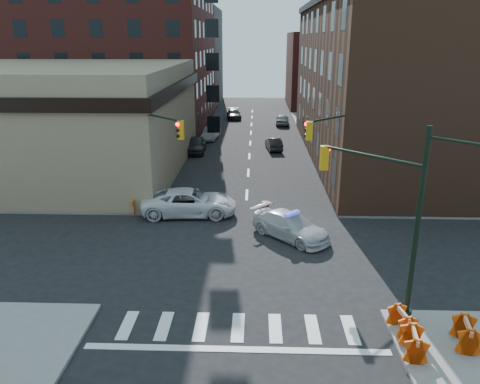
# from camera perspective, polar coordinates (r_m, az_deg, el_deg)

# --- Properties ---
(ground) EXTENTS (140.00, 140.00, 0.00)m
(ground) POSITION_cam_1_polar(r_m,az_deg,el_deg) (25.51, 0.35, -7.53)
(ground) COLOR black
(ground) RESTS_ON ground
(sidewalk_nw) EXTENTS (34.00, 54.50, 0.15)m
(sidewalk_nw) POSITION_cam_1_polar(r_m,az_deg,el_deg) (61.52, -20.79, 6.75)
(sidewalk_nw) COLOR gray
(sidewalk_nw) RESTS_ON ground
(sidewalk_ne) EXTENTS (34.00, 54.50, 0.15)m
(sidewalk_ne) POSITION_cam_1_polar(r_m,az_deg,el_deg) (61.03, 23.60, 6.32)
(sidewalk_ne) COLOR gray
(sidewalk_ne) RESTS_ON ground
(bank_building) EXTENTS (22.00, 22.00, 9.00)m
(bank_building) POSITION_cam_1_polar(r_m,az_deg,el_deg) (43.73, -22.07, 8.26)
(bank_building) COLOR #887959
(bank_building) RESTS_ON ground
(apartment_block) EXTENTS (25.00, 25.00, 24.00)m
(apartment_block) POSITION_cam_1_polar(r_m,az_deg,el_deg) (65.82, -15.73, 18.40)
(apartment_block) COLOR #5A211C
(apartment_block) RESTS_ON ground
(commercial_row_ne) EXTENTS (14.00, 34.00, 14.00)m
(commercial_row_ne) POSITION_cam_1_polar(r_m,az_deg,el_deg) (47.29, 17.56, 12.46)
(commercial_row_ne) COLOR #4F301F
(commercial_row_ne) RESTS_ON ground
(filler_nw) EXTENTS (20.00, 18.00, 16.00)m
(filler_nw) POSITION_cam_1_polar(r_m,az_deg,el_deg) (86.63, -9.45, 15.96)
(filler_nw) COLOR brown
(filler_nw) RESTS_ON ground
(filler_ne) EXTENTS (16.00, 16.00, 12.00)m
(filler_ne) POSITION_cam_1_polar(r_m,az_deg,el_deg) (82.21, 11.71, 14.33)
(filler_ne) COLOR #5A211C
(filler_ne) RESTS_ON ground
(signal_pole_se) EXTENTS (5.40, 5.27, 8.00)m
(signal_pole_se) POSITION_cam_1_polar(r_m,az_deg,el_deg) (19.37, 18.05, -2.23)
(signal_pole_se) COLOR black
(signal_pole_se) RESTS_ON sidewalk_se
(signal_pole_nw) EXTENTS (3.58, 3.67, 8.00)m
(signal_pole_nw) POSITION_cam_1_polar(r_m,az_deg,el_deg) (29.81, -10.68, 4.83)
(signal_pole_nw) COLOR black
(signal_pole_nw) RESTS_ON sidewalk_nw
(signal_pole_ne) EXTENTS (3.67, 3.58, 8.00)m
(signal_pole_ne) POSITION_cam_1_polar(r_m,az_deg,el_deg) (29.57, 12.10, 4.63)
(signal_pole_ne) COLOR black
(signal_pole_ne) RESTS_ON sidewalk_ne
(tree_ne_near) EXTENTS (3.00, 3.00, 4.85)m
(tree_ne_near) POSITION_cam_1_polar(r_m,az_deg,el_deg) (50.02, 9.98, 9.23)
(tree_ne_near) COLOR black
(tree_ne_near) RESTS_ON sidewalk_ne
(tree_ne_far) EXTENTS (3.00, 3.00, 4.85)m
(tree_ne_far) POSITION_cam_1_polar(r_m,az_deg,el_deg) (57.88, 8.94, 10.48)
(tree_ne_far) COLOR black
(tree_ne_far) RESTS_ON sidewalk_ne
(police_car) EXTENTS (5.01, 5.03, 1.47)m
(police_car) POSITION_cam_1_polar(r_m,az_deg,el_deg) (27.34, 6.19, -4.14)
(police_car) COLOR #BCBCC0
(police_car) RESTS_ON ground
(pickup) EXTENTS (6.35, 3.25, 1.72)m
(pickup) POSITION_cam_1_polar(r_m,az_deg,el_deg) (30.83, -6.19, -1.25)
(pickup) COLOR silver
(pickup) RESTS_ON ground
(parked_car_wnear) EXTENTS (2.06, 4.77, 1.60)m
(parked_car_wnear) POSITION_cam_1_polar(r_m,az_deg,el_deg) (47.84, -5.46, 5.74)
(parked_car_wnear) COLOR black
(parked_car_wnear) RESTS_ON ground
(parked_car_wfar) EXTENTS (1.94, 4.30, 1.37)m
(parked_car_wfar) POSITION_cam_1_polar(r_m,az_deg,el_deg) (54.12, -3.58, 7.12)
(parked_car_wfar) COLOR #92949A
(parked_car_wfar) RESTS_ON ground
(parked_car_wdeep) EXTENTS (2.40, 4.82, 1.34)m
(parked_car_wdeep) POSITION_cam_1_polar(r_m,az_deg,el_deg) (68.32, -0.73, 9.47)
(parked_car_wdeep) COLOR black
(parked_car_wdeep) RESTS_ON ground
(parked_car_enear) EXTENTS (1.82, 4.02, 1.28)m
(parked_car_enear) POSITION_cam_1_polar(r_m,az_deg,el_deg) (49.04, 4.14, 5.89)
(parked_car_enear) COLOR black
(parked_car_enear) RESTS_ON ground
(parked_car_efar) EXTENTS (1.99, 4.35, 1.45)m
(parked_car_efar) POSITION_cam_1_polar(r_m,az_deg,el_deg) (63.74, 5.20, 8.81)
(parked_car_efar) COLOR #93969B
(parked_car_efar) RESTS_ON ground
(pedestrian_a) EXTENTS (0.76, 0.65, 1.77)m
(pedestrian_a) POSITION_cam_1_polar(r_m,az_deg,el_deg) (31.48, -11.23, -0.75)
(pedestrian_a) COLOR black
(pedestrian_a) RESTS_ON sidewalk_nw
(pedestrian_b) EXTENTS (1.11, 0.96, 1.94)m
(pedestrian_b) POSITION_cam_1_polar(r_m,az_deg,el_deg) (32.98, -19.78, -0.47)
(pedestrian_b) COLOR black
(pedestrian_b) RESTS_ON sidewalk_nw
(pedestrian_c) EXTENTS (1.27, 0.93, 2.00)m
(pedestrian_c) POSITION_cam_1_polar(r_m,az_deg,el_deg) (34.73, -21.23, 0.34)
(pedestrian_c) COLOR #1F222F
(pedestrian_c) RESTS_ON sidewalk_nw
(barrel_road) EXTENTS (0.56, 0.56, 0.90)m
(barrel_road) POSITION_cam_1_polar(r_m,az_deg,el_deg) (30.78, 3.11, -2.00)
(barrel_road) COLOR #C86409
(barrel_road) RESTS_ON ground
(barrel_bank) EXTENTS (0.80, 0.80, 1.11)m
(barrel_bank) POSITION_cam_1_polar(r_m,az_deg,el_deg) (31.66, -9.31, -1.44)
(barrel_bank) COLOR #CD4309
(barrel_bank) RESTS_ON ground
(barricade_se_a) EXTENTS (0.81, 1.31, 0.91)m
(barricade_se_a) POSITION_cam_1_polar(r_m,az_deg,el_deg) (19.91, 19.11, -14.66)
(barricade_se_a) COLOR orange
(barricade_se_a) RESTS_ON sidewalk_se
(barricade_se_b) EXTENTS (0.94, 1.49, 1.03)m
(barricade_se_b) POSITION_cam_1_polar(r_m,az_deg,el_deg) (19.92, 25.85, -15.36)
(barricade_se_b) COLOR #C54909
(barricade_se_b) RESTS_ON sidewalk_se
(barricade_se_c) EXTENTS (0.83, 1.38, 0.98)m
(barricade_se_c) POSITION_cam_1_polar(r_m,az_deg,el_deg) (18.75, 20.42, -16.94)
(barricade_se_c) COLOR orange
(barricade_se_c) RESTS_ON sidewalk_se
(barricade_nw_a) EXTENTS (1.45, 0.86, 1.03)m
(barricade_nw_a) POSITION_cam_1_polar(r_m,az_deg,el_deg) (31.40, -11.88, -1.55)
(barricade_nw_a) COLOR #C83E09
(barricade_nw_a) RESTS_ON sidewalk_nw
(barricade_nw_b) EXTENTS (1.42, 0.92, 0.98)m
(barricade_nw_b) POSITION_cam_1_polar(r_m,az_deg,el_deg) (32.63, -15.23, -1.11)
(barricade_nw_b) COLOR #C94C09
(barricade_nw_b) RESTS_ON sidewalk_nw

